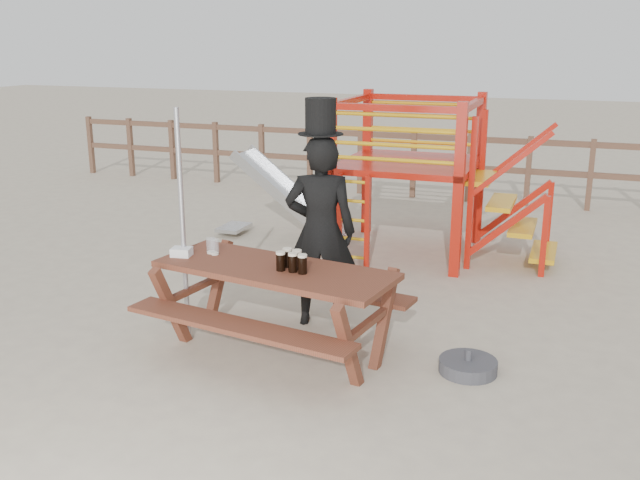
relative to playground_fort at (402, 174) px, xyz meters
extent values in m
plane|color=#B8AA8F|center=(-0.12, -3.58, -1.07)|extent=(60.00, 60.00, 0.00)
cube|color=brown|center=(-0.12, 3.42, 0.03)|extent=(15.00, 0.06, 0.10)
cube|color=brown|center=(-0.12, 3.42, -0.47)|extent=(15.00, 0.06, 0.10)
cube|color=brown|center=(-7.62, 3.42, -0.47)|extent=(0.09, 0.09, 1.20)
cube|color=brown|center=(-6.62, 3.42, -0.47)|extent=(0.09, 0.09, 1.20)
cube|color=brown|center=(-5.62, 3.42, -0.47)|extent=(0.09, 0.09, 1.20)
cube|color=brown|center=(-4.62, 3.42, -0.47)|extent=(0.09, 0.09, 1.20)
cube|color=brown|center=(-3.62, 3.42, -0.47)|extent=(0.09, 0.09, 1.20)
cube|color=brown|center=(-2.62, 3.42, -0.47)|extent=(0.09, 0.09, 1.20)
cube|color=brown|center=(-1.62, 3.42, -0.47)|extent=(0.09, 0.09, 1.20)
cube|color=brown|center=(-0.62, 3.42, -0.47)|extent=(0.09, 0.09, 1.20)
cube|color=brown|center=(0.38, 3.42, -0.47)|extent=(0.09, 0.09, 1.20)
cube|color=brown|center=(1.38, 3.42, -0.47)|extent=(0.09, 0.09, 1.20)
cube|color=brown|center=(2.38, 3.42, -0.47)|extent=(0.09, 0.09, 1.20)
cube|color=#B3180B|center=(-0.72, -0.78, -0.02)|extent=(0.12, 0.12, 2.10)
cube|color=#B3180B|center=(0.88, -0.78, -0.02)|extent=(0.12, 0.12, 2.10)
cube|color=#B3180B|center=(-0.72, 0.82, -0.02)|extent=(0.12, 0.12, 2.10)
cube|color=#B3180B|center=(0.88, 0.82, -0.02)|extent=(0.12, 0.12, 2.10)
cube|color=#B3180B|center=(0.08, 0.02, 0.13)|extent=(1.72, 1.72, 0.08)
cube|color=#B3180B|center=(0.08, -0.78, 0.93)|extent=(1.60, 0.08, 0.08)
cube|color=#B3180B|center=(0.08, 0.82, 0.93)|extent=(1.60, 0.08, 0.08)
cube|color=#B3180B|center=(-0.72, 0.02, 0.93)|extent=(0.08, 1.60, 0.08)
cube|color=#B3180B|center=(0.88, 0.02, 0.93)|extent=(0.08, 1.60, 0.08)
cylinder|color=gold|center=(0.08, -0.78, 0.31)|extent=(1.50, 0.05, 0.05)
cylinder|color=gold|center=(0.08, 0.82, 0.31)|extent=(1.50, 0.05, 0.05)
cylinder|color=gold|center=(0.08, -0.78, 0.49)|extent=(1.50, 0.05, 0.05)
cylinder|color=gold|center=(0.08, 0.82, 0.49)|extent=(1.50, 0.05, 0.05)
cylinder|color=gold|center=(0.08, -0.78, 0.67)|extent=(1.50, 0.05, 0.05)
cylinder|color=gold|center=(0.08, 0.82, 0.67)|extent=(1.50, 0.05, 0.05)
cylinder|color=gold|center=(0.08, -0.78, 0.85)|extent=(1.50, 0.05, 0.05)
cylinder|color=gold|center=(0.08, 0.82, 0.85)|extent=(1.50, 0.05, 0.05)
cube|color=#B3180B|center=(-0.55, -0.93, -0.47)|extent=(0.06, 0.06, 1.20)
cube|color=#B3180B|center=(-0.19, -0.93, -0.47)|extent=(0.06, 0.06, 1.20)
cylinder|color=gold|center=(-0.37, -0.93, -0.92)|extent=(0.36, 0.04, 0.04)
cylinder|color=gold|center=(-0.37, -0.93, -0.68)|extent=(0.36, 0.04, 0.04)
cylinder|color=gold|center=(-0.37, -0.93, -0.44)|extent=(0.36, 0.04, 0.04)
cylinder|color=gold|center=(-0.37, -0.93, -0.20)|extent=(0.36, 0.04, 0.04)
cylinder|color=gold|center=(-0.37, -0.93, 0.04)|extent=(0.36, 0.04, 0.04)
cube|color=gold|center=(1.03, 0.02, 0.01)|extent=(0.30, 0.90, 0.06)
cube|color=gold|center=(1.31, 0.02, -0.29)|extent=(0.30, 0.90, 0.06)
cube|color=gold|center=(1.59, 0.02, -0.59)|extent=(0.30, 0.90, 0.06)
cube|color=gold|center=(1.87, 0.02, -0.89)|extent=(0.30, 0.90, 0.06)
cube|color=#B3180B|center=(1.43, -0.43, -0.47)|extent=(0.95, 0.08, 0.86)
cube|color=#B3180B|center=(1.43, 0.47, -0.47)|extent=(0.95, 0.08, 0.86)
cube|color=#BABDC2|center=(-1.62, 0.02, -0.45)|extent=(1.53, 0.55, 1.21)
cube|color=#BABDC2|center=(-1.62, -0.25, -0.41)|extent=(1.58, 0.04, 1.28)
cube|color=#BABDC2|center=(-1.62, 0.29, -0.41)|extent=(1.58, 0.04, 1.28)
cube|color=#BABDC2|center=(-2.52, 0.02, -0.97)|extent=(0.35, 0.55, 0.05)
cube|color=brown|center=(-0.27, -3.57, -0.26)|extent=(2.26, 1.13, 0.05)
cube|color=brown|center=(-0.37, -4.15, -0.59)|extent=(2.18, 0.63, 0.04)
cube|color=brown|center=(-0.18, -2.98, -0.59)|extent=(2.18, 0.63, 0.04)
cube|color=brown|center=(-1.18, -3.43, -0.68)|extent=(0.29, 1.29, 0.78)
cube|color=brown|center=(0.63, -3.71, -0.68)|extent=(0.29, 1.29, 0.78)
imported|color=black|center=(-0.14, -2.73, -0.11)|extent=(0.80, 0.63, 1.92)
cube|color=#0C8C3A|center=(-0.18, -2.59, 0.12)|extent=(0.08, 0.04, 0.45)
cylinder|color=black|center=(-0.14, -2.73, 0.85)|extent=(0.44, 0.44, 0.01)
cylinder|color=black|center=(-0.14, -2.73, 1.03)|extent=(0.29, 0.29, 0.33)
cube|color=white|center=(-0.18, -2.59, 1.14)|extent=(0.15, 0.04, 0.04)
cylinder|color=#B2B2B7|center=(-1.22, -3.52, 0.03)|extent=(0.05, 0.05, 2.21)
cylinder|color=#39393E|center=(1.45, -3.35, -1.01)|extent=(0.51, 0.51, 0.12)
cylinder|color=#39393E|center=(1.45, -3.35, -0.91)|extent=(0.06, 0.06, 0.10)
cube|color=white|center=(-1.22, -3.56, -0.19)|extent=(0.20, 0.17, 0.08)
cylinder|color=black|center=(-0.18, -3.64, -0.16)|extent=(0.08, 0.08, 0.15)
cylinder|color=beige|center=(-0.18, -3.64, -0.07)|extent=(0.08, 0.08, 0.02)
cylinder|color=black|center=(-0.07, -3.64, -0.16)|extent=(0.08, 0.08, 0.15)
cylinder|color=beige|center=(-0.07, -3.64, -0.07)|extent=(0.08, 0.08, 0.02)
cylinder|color=black|center=(0.03, -3.65, -0.16)|extent=(0.08, 0.08, 0.15)
cylinder|color=beige|center=(0.03, -3.65, -0.07)|extent=(0.08, 0.08, 0.02)
cylinder|color=black|center=(-0.17, -3.52, -0.16)|extent=(0.08, 0.08, 0.15)
cylinder|color=beige|center=(-0.17, -3.52, -0.07)|extent=(0.08, 0.08, 0.02)
cylinder|color=black|center=(-0.07, -3.54, -0.16)|extent=(0.08, 0.08, 0.15)
cylinder|color=beige|center=(-0.07, -3.54, -0.07)|extent=(0.08, 0.08, 0.02)
cylinder|color=silver|center=(-1.01, -3.39, -0.16)|extent=(0.08, 0.08, 0.15)
cylinder|color=beige|center=(-1.01, -3.39, -0.22)|extent=(0.07, 0.07, 0.02)
cylinder|color=silver|center=(-0.95, -3.42, -0.16)|extent=(0.08, 0.08, 0.15)
cylinder|color=beige|center=(-0.95, -3.42, -0.22)|extent=(0.07, 0.07, 0.02)
camera|label=1|loc=(2.19, -9.09, 1.74)|focal=40.00mm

